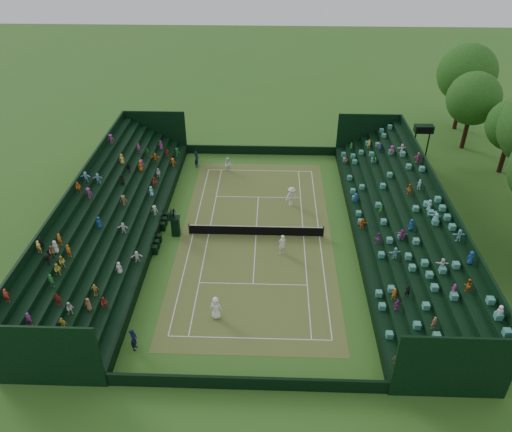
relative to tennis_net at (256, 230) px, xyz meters
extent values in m
plane|color=#316921|center=(0.00, 0.00, -0.53)|extent=(160.00, 160.00, 0.00)
cube|color=#3A6822|center=(0.00, 0.00, -0.52)|extent=(12.97, 26.77, 0.01)
cube|color=black|center=(0.00, 15.88, -0.03)|extent=(17.17, 0.20, 1.00)
cube|color=black|center=(0.00, -15.88, -0.03)|extent=(17.17, 0.20, 1.00)
cube|color=black|center=(8.48, 0.00, -0.03)|extent=(0.20, 31.77, 1.00)
cube|color=black|center=(-8.48, 0.00, -0.03)|extent=(0.20, 31.77, 1.00)
cube|color=black|center=(8.98, 0.00, -0.03)|extent=(0.80, 32.00, 1.00)
cube|color=black|center=(9.79, 0.00, 0.20)|extent=(0.80, 32.00, 1.45)
cube|color=black|center=(10.58, 0.00, 0.42)|extent=(0.80, 32.00, 1.90)
cube|color=black|center=(11.38, 0.00, 0.65)|extent=(0.80, 32.00, 2.35)
cube|color=black|center=(12.18, 0.00, 0.87)|extent=(0.80, 32.00, 2.80)
cube|color=black|center=(12.98, 0.00, 1.10)|extent=(0.80, 32.00, 3.25)
cube|color=black|center=(13.79, 0.00, 1.32)|extent=(0.80, 32.00, 3.70)
cube|color=black|center=(14.59, 0.00, 1.55)|extent=(0.80, 32.00, 4.15)
cube|color=black|center=(15.08, 0.00, 1.92)|extent=(0.20, 32.00, 4.90)
cube|color=black|center=(-8.98, 0.00, -0.03)|extent=(0.80, 32.00, 1.00)
cube|color=black|center=(-9.79, 0.00, 0.20)|extent=(0.80, 32.00, 1.45)
cube|color=black|center=(-10.58, 0.00, 0.42)|extent=(0.80, 32.00, 1.90)
cube|color=black|center=(-11.38, 0.00, 0.65)|extent=(0.80, 32.00, 2.35)
cube|color=black|center=(-12.18, 0.00, 0.87)|extent=(0.80, 32.00, 2.80)
cube|color=black|center=(-12.98, 0.00, 1.10)|extent=(0.80, 32.00, 3.25)
cube|color=black|center=(-13.79, 0.00, 1.32)|extent=(0.80, 32.00, 3.70)
cube|color=black|center=(-14.59, 0.00, 1.55)|extent=(0.80, 32.00, 4.15)
cube|color=black|center=(-15.08, 0.00, 1.92)|extent=(0.20, 32.00, 4.90)
cylinder|color=black|center=(-5.79, 0.00, 0.00)|extent=(0.10, 0.10, 1.06)
cylinder|color=black|center=(5.79, 0.00, 0.00)|extent=(0.10, 0.10, 1.06)
cube|color=black|center=(0.00, 0.00, -0.07)|extent=(11.57, 0.02, 0.86)
cube|color=white|center=(0.00, 0.00, 0.40)|extent=(11.57, 0.04, 0.07)
cylinder|color=black|center=(17.00, 16.00, 0.97)|extent=(0.16, 0.16, 3.00)
cylinder|color=black|center=(18.50, 16.00, 0.97)|extent=(0.16, 0.16, 3.00)
cube|color=black|center=(17.75, 16.00, 2.77)|extent=(2.00, 1.00, 0.80)
cylinder|color=black|center=(25.40, 12.55, 0.91)|extent=(0.50, 0.50, 2.86)
cylinder|color=black|center=(23.27, 18.38, 1.07)|extent=(0.50, 0.50, 3.19)
sphere|color=#1C4C15|center=(23.27, 18.38, 5.41)|extent=(5.84, 5.84, 5.84)
cylinder|color=black|center=(24.09, 24.03, 1.36)|extent=(0.50, 0.50, 3.76)
sphere|color=#1C4C15|center=(24.09, 24.03, 6.46)|extent=(6.88, 6.88, 6.88)
cube|color=black|center=(-6.92, -0.15, 0.32)|extent=(0.66, 0.66, 1.69)
cube|color=black|center=(-6.92, -0.15, 1.21)|extent=(0.85, 0.85, 0.09)
cube|color=black|center=(-7.25, -0.15, 1.54)|extent=(0.08, 0.85, 0.66)
imported|color=black|center=(-6.92, -0.15, 1.70)|extent=(0.46, 0.51, 0.87)
cube|color=black|center=(-8.22, -2.88, -0.15)|extent=(0.47, 0.47, 0.75)
cube|color=black|center=(-8.45, -2.88, 0.32)|extent=(0.06, 0.47, 0.47)
cube|color=black|center=(-8.22, -2.08, -0.15)|extent=(0.47, 0.47, 0.75)
cube|color=black|center=(-8.45, -2.08, 0.32)|extent=(0.06, 0.47, 0.47)
cube|color=black|center=(-8.22, -1.28, -0.15)|extent=(0.47, 0.47, 0.75)
cube|color=black|center=(-8.45, -1.28, 0.32)|extent=(0.06, 0.47, 0.47)
cube|color=black|center=(-8.22, 0.52, -0.15)|extent=(0.47, 0.47, 0.75)
cube|color=black|center=(-8.45, 0.52, 0.32)|extent=(0.06, 0.47, 0.47)
cube|color=black|center=(-8.22, 1.32, -0.15)|extent=(0.47, 0.47, 0.75)
cube|color=black|center=(-8.45, 1.32, 0.32)|extent=(0.06, 0.47, 0.47)
cube|color=black|center=(-8.22, 2.12, -0.15)|extent=(0.47, 0.47, 0.75)
cube|color=black|center=(-8.45, 2.12, 0.32)|extent=(0.06, 0.47, 0.47)
imported|color=white|center=(-2.43, -10.00, 0.38)|extent=(0.97, 0.72, 1.81)
imported|color=white|center=(2.23, -2.47, 0.38)|extent=(0.76, 0.62, 1.82)
imported|color=white|center=(-3.35, 11.59, 0.28)|extent=(0.93, 0.82, 1.62)
imported|color=white|center=(3.16, 5.07, 0.44)|extent=(1.44, 1.30, 1.93)
imported|color=black|center=(-6.81, 12.54, 0.39)|extent=(0.55, 0.73, 1.83)
imported|color=black|center=(-7.43, -13.03, 0.33)|extent=(0.41, 0.63, 1.71)
camera|label=1|loc=(1.23, -35.21, 24.53)|focal=35.00mm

